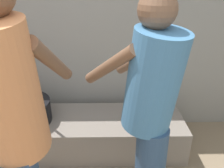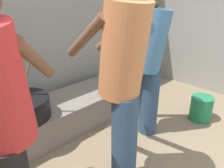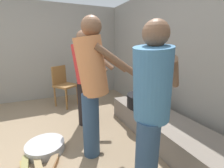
# 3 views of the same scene
# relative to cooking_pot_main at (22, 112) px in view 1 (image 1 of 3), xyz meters

# --- Properties ---
(block_enclosure_rear) EXTENTS (5.22, 0.20, 2.29)m
(block_enclosure_rear) POSITION_rel_cooking_pot_main_xyz_m (0.27, 0.56, 0.70)
(block_enclosure_rear) COLOR gray
(block_enclosure_rear) RESTS_ON ground_plane
(hearth_ledge) EXTENTS (2.11, 0.60, 0.34)m
(hearth_ledge) POSITION_rel_cooking_pot_main_xyz_m (0.47, 0.04, -0.27)
(hearth_ledge) COLOR slate
(hearth_ledge) RESTS_ON ground_plane
(cooking_pot_main) EXTENTS (0.52, 0.52, 0.66)m
(cooking_pot_main) POSITION_rel_cooking_pot_main_xyz_m (0.00, 0.00, 0.00)
(cooking_pot_main) COLOR black
(cooking_pot_main) RESTS_ON hearth_ledge
(cook_in_orange_shirt) EXTENTS (0.39, 0.71, 1.64)m
(cook_in_orange_shirt) POSITION_rel_cooking_pot_main_xyz_m (0.36, -0.96, 0.50)
(cook_in_orange_shirt) COLOR navy
(cook_in_orange_shirt) RESTS_ON ground_plane
(cook_in_blue_shirt) EXTENTS (0.65, 0.70, 1.53)m
(cook_in_blue_shirt) POSITION_rel_cooking_pot_main_xyz_m (1.06, -0.68, 0.43)
(cook_in_blue_shirt) COLOR navy
(cook_in_blue_shirt) RESTS_ON ground_plane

